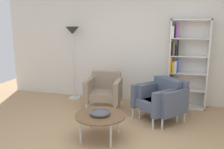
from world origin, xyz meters
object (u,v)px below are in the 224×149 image
at_px(bookshelf_tall, 184,66).
at_px(armchair_by_bookshelf, 104,90).
at_px(floor_lamp_torchiere, 73,39).
at_px(coffee_table_low, 100,116).
at_px(armchair_spare_guest, 165,99).
at_px(decorative_bowl, 100,113).
at_px(armchair_near_window, 158,99).

height_order(bookshelf_tall, armchair_by_bookshelf, bookshelf_tall).
relative_size(bookshelf_tall, floor_lamp_torchiere, 1.09).
distance_m(coffee_table_low, armchair_spare_guest, 1.41).
bearing_deg(decorative_bowl, armchair_spare_guest, 48.07).
bearing_deg(coffee_table_low, bookshelf_tall, 55.97).
relative_size(bookshelf_tall, coffee_table_low, 2.37).
bearing_deg(floor_lamp_torchiere, decorative_bowl, -54.94).
relative_size(bookshelf_tall, armchair_near_window, 2.00).
xyz_separation_m(armchair_near_window, floor_lamp_torchiere, (-2.07, 0.77, 1.03)).
relative_size(armchair_near_window, armchair_spare_guest, 1.00).
distance_m(armchair_near_window, armchair_spare_guest, 0.13).
bearing_deg(armchair_by_bookshelf, decorative_bowl, -79.85).
xyz_separation_m(armchair_near_window, armchair_spare_guest, (0.13, 0.04, 0.00)).
height_order(bookshelf_tall, armchair_spare_guest, bookshelf_tall).
relative_size(decorative_bowl, armchair_near_window, 0.34).
relative_size(decorative_bowl, floor_lamp_torchiere, 0.18).
bearing_deg(coffee_table_low, armchair_spare_guest, 48.07).
bearing_deg(armchair_spare_guest, coffee_table_low, -91.20).
bearing_deg(armchair_by_bookshelf, coffee_table_low, -79.85).
distance_m(coffee_table_low, decorative_bowl, 0.06).
distance_m(coffee_table_low, armchair_by_bookshelf, 1.35).
distance_m(bookshelf_tall, floor_lamp_torchiere, 2.59).
xyz_separation_m(armchair_by_bookshelf, armchair_spare_guest, (1.28, -0.26, 0.00)).
bearing_deg(armchair_by_bookshelf, armchair_near_window, -18.78).
height_order(armchair_by_bookshelf, floor_lamp_torchiere, floor_lamp_torchiere).
bearing_deg(bookshelf_tall, armchair_near_window, -117.94).
distance_m(armchair_by_bookshelf, floor_lamp_torchiere, 1.46).
distance_m(coffee_table_low, floor_lamp_torchiere, 2.43).
xyz_separation_m(coffee_table_low, floor_lamp_torchiere, (-1.25, 1.79, 1.08)).
xyz_separation_m(decorative_bowl, floor_lamp_torchiere, (-1.25, 1.79, 1.01)).
height_order(coffee_table_low, floor_lamp_torchiere, floor_lamp_torchiere).
height_order(decorative_bowl, armchair_spare_guest, armchair_spare_guest).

